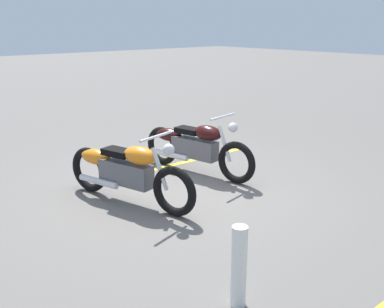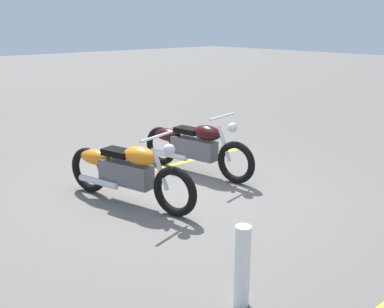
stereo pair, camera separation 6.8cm
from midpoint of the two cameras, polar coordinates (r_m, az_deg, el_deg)
The scene contains 5 objects.
ground_plane at distance 6.68m, azimuth -1.51°, elevation -4.77°, with size 60.00×60.00×0.00m, color #66605B.
motorcycle_bright_foreground at distance 6.21m, azimuth -8.20°, elevation -2.07°, with size 2.19×0.81×1.04m.
motorcycle_dark_foreground at distance 7.37m, azimuth 0.54°, elevation 1.08°, with size 2.22×0.71×1.04m.
bollard_post at distance 4.02m, azimuth 6.48°, elevation -14.08°, with size 0.14×0.14×0.76m, color white.
parking_stripe_near at distance 8.02m, azimuth -0.83°, elevation -1.06°, with size 3.20×0.12×0.01m, color yellow.
Camera 1 is at (4.84, -3.93, 2.42)m, focal length 41.85 mm.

